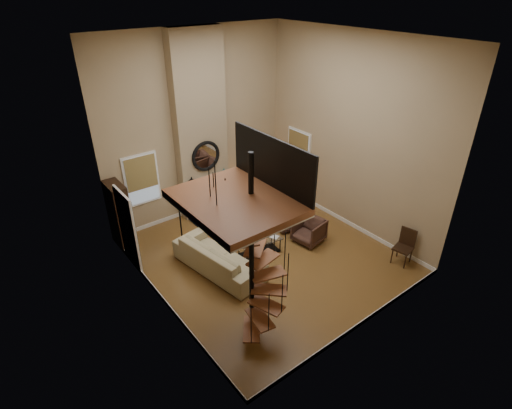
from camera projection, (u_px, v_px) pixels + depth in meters
ground at (265, 255)px, 10.94m from camera, size 6.00×6.50×0.01m
back_wall at (197, 127)px, 11.83m from camera, size 6.00×0.02×5.50m
front_wall at (378, 218)px, 7.34m from camera, size 6.00×0.02×5.50m
left_wall at (148, 199)px, 7.99m from camera, size 0.02×6.50×5.50m
right_wall at (350, 135)px, 11.17m from camera, size 0.02×6.50×5.50m
ceiling at (268, 38)px, 8.23m from camera, size 6.00×6.50×0.01m
baseboard_back at (203, 206)px, 13.15m from camera, size 6.00×0.02×0.12m
baseboard_front at (359, 325)px, 8.67m from camera, size 6.00×0.02×0.12m
baseboard_left at (164, 300)px, 9.32m from camera, size 0.02×6.50×0.12m
baseboard_right at (340, 218)px, 12.49m from camera, size 0.02×6.50×0.12m
chimney_breast at (200, 128)px, 11.70m from camera, size 1.60×0.38×5.50m
hearth at (214, 216)px, 12.70m from camera, size 1.50×0.60×0.04m
firebox at (208, 197)px, 12.64m from camera, size 0.95×0.02×0.72m
mantel at (209, 181)px, 12.29m from camera, size 1.70×0.18×0.06m
mirror_frame at (206, 156)px, 11.94m from camera, size 0.94×0.10×0.94m
mirror_disc at (206, 156)px, 11.95m from camera, size 0.80×0.01×0.80m
vase_left at (192, 181)px, 11.95m from camera, size 0.24×0.24×0.25m
vase_right at (224, 172)px, 12.57m from camera, size 0.20×0.20×0.21m
window_back at (142, 179)px, 11.36m from camera, size 1.02×0.06×1.52m
window_right at (299, 152)px, 13.09m from camera, size 0.06×1.02×1.52m
entry_door at (129, 230)px, 10.10m from camera, size 0.10×1.05×2.16m
loft at (240, 197)px, 7.02m from camera, size 1.70×2.20×1.09m
spiral_stair at (252, 258)px, 7.88m from camera, size 1.47×1.47×4.06m
hutch at (119, 215)px, 10.93m from camera, size 0.40×0.84×1.88m
sofa at (218, 257)px, 10.22m from camera, size 1.42×2.68×0.74m
armchair_near at (290, 216)px, 12.02m from camera, size 0.91×0.90×0.70m
armchair_far at (310, 230)px, 11.39m from camera, size 0.90×0.88×0.71m
coffee_table at (260, 245)px, 10.88m from camera, size 1.24×0.73×0.45m
bowl at (258, 237)px, 10.81m from camera, size 0.39×0.39×0.10m
book at (273, 237)px, 10.87m from camera, size 0.28×0.31×0.03m
floor_lamp at (178, 200)px, 10.72m from camera, size 0.42×0.42×1.74m
accent_lamp at (244, 194)px, 13.49m from camera, size 0.15×0.15×0.53m
side_chair at (405, 244)px, 10.46m from camera, size 0.52×0.51×0.96m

